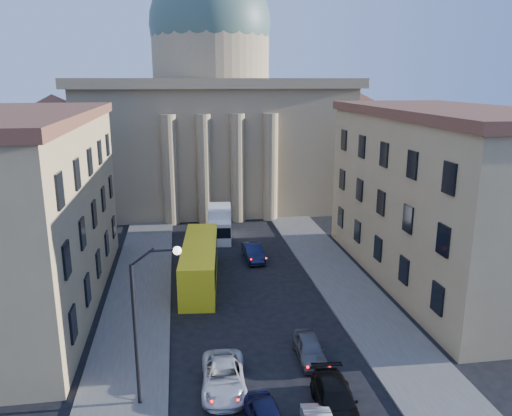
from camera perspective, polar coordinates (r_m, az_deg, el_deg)
The scene contains 12 objects.
sidewalk_left at distance 37.97m, azimuth -13.63°, elevation -12.21°, with size 5.00×60.00×0.15m, color #4E4C47.
sidewalk_right at distance 40.13m, azimuth 11.78°, elevation -10.58°, with size 5.00×60.00×0.15m, color #4E4C47.
church at distance 71.68m, azimuth -5.00°, elevation 10.46°, with size 68.02×28.76×36.60m.
building_left at distance 40.84m, azimuth -25.77°, elevation -0.36°, with size 11.60×26.60×14.70m.
building_right at distance 44.78m, azimuth 20.71°, elevation 1.36°, with size 11.60×26.60×14.70m.
street_lamp at distance 26.61m, azimuth -12.60°, elevation -11.72°, with size 2.62×0.44×8.83m.
car_left_mid at distance 29.52m, azimuth -3.73°, elevation -18.72°, with size 2.42×5.25×1.46m, color silver.
car_right_mid at distance 28.00m, azimuth 9.09°, elevation -20.92°, with size 2.07×5.10×1.48m, color black.
car_right_far at distance 32.27m, azimuth 6.17°, elevation -15.69°, with size 1.67×4.14×1.41m, color #535358.
car_right_distant at distance 48.06m, azimuth -0.32°, elevation -5.09°, with size 1.62×4.63×1.53m, color black.
city_bus at distance 42.95m, azimuth -6.43°, elevation -6.10°, with size 3.89×12.33×3.42m.
box_truck at distance 54.38m, azimuth -4.16°, elevation -1.87°, with size 2.88×6.26×3.34m.
Camera 1 is at (-4.95, -15.86, 16.90)m, focal length 35.00 mm.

